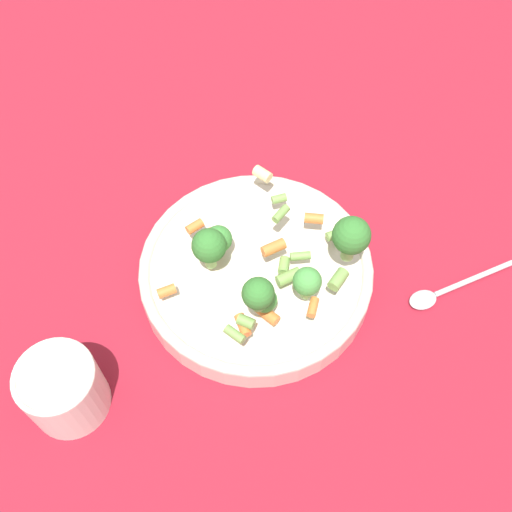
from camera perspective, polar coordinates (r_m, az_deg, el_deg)
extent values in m
plane|color=maroon|center=(0.77, 0.00, -2.27)|extent=(3.00, 3.00, 0.00)
cylinder|color=beige|center=(0.75, 0.00, -1.64)|extent=(0.29, 0.29, 0.03)
torus|color=beige|center=(0.74, 0.00, -0.98)|extent=(0.29, 0.29, 0.01)
cylinder|color=#8CB766|center=(0.74, -3.51, 0.70)|extent=(0.01, 0.01, 0.01)
sphere|color=#3D8438|center=(0.72, -3.60, 1.63)|extent=(0.03, 0.03, 0.03)
cylinder|color=#8CB766|center=(0.69, 4.77, -3.38)|extent=(0.01, 0.01, 0.02)
sphere|color=#479342|center=(0.67, 4.91, -2.42)|extent=(0.03, 0.03, 0.03)
cylinder|color=#8CB766|center=(0.72, -4.35, -0.28)|extent=(0.01, 0.01, 0.02)
sphere|color=#33722D|center=(0.69, -4.50, 1.00)|extent=(0.04, 0.04, 0.04)
cylinder|color=#8CB766|center=(0.71, 8.75, 0.52)|extent=(0.02, 0.02, 0.02)
sphere|color=#33722D|center=(0.69, 9.08, 1.95)|extent=(0.04, 0.04, 0.04)
cylinder|color=#8CB766|center=(0.65, 0.20, -4.58)|extent=(0.01, 0.01, 0.02)
sphere|color=#33722D|center=(0.63, 0.21, -3.60)|extent=(0.04, 0.04, 0.04)
cylinder|color=#8CB766|center=(0.69, 0.80, -4.88)|extent=(0.01, 0.01, 0.01)
sphere|color=#479342|center=(0.68, 0.81, -4.20)|extent=(0.03, 0.03, 0.03)
cylinder|color=orange|center=(0.73, -3.90, 0.90)|extent=(0.02, 0.02, 0.01)
cylinder|color=#729E4C|center=(0.75, 7.57, 2.06)|extent=(0.02, 0.03, 0.01)
cylinder|color=#729E4C|center=(0.72, 2.68, -0.91)|extent=(0.02, 0.02, 0.01)
cylinder|color=orange|center=(0.71, -8.51, -3.32)|extent=(0.02, 0.02, 0.01)
cylinder|color=beige|center=(0.77, 0.62, 7.81)|extent=(0.02, 0.02, 0.01)
cylinder|color=orange|center=(0.68, 5.50, -4.84)|extent=(0.02, 0.02, 0.01)
cylinder|color=#729E4C|center=(0.65, -2.04, -7.46)|extent=(0.03, 0.01, 0.01)
cylinder|color=#729E4C|center=(0.73, 2.38, 4.04)|extent=(0.01, 0.03, 0.01)
cylinder|color=#729E4C|center=(0.66, -0.97, -6.27)|extent=(0.02, 0.02, 0.01)
cylinder|color=#729E4C|center=(0.72, 4.25, 0.00)|extent=(0.02, 0.03, 0.01)
cylinder|color=orange|center=(0.74, 5.54, 3.58)|extent=(0.03, 0.03, 0.01)
cylinder|color=orange|center=(0.66, -1.26, -6.60)|extent=(0.03, 0.02, 0.01)
cylinder|color=#729E4C|center=(0.77, 2.21, 5.48)|extent=(0.02, 0.02, 0.01)
cylinder|color=#729E4C|center=(0.71, 3.11, -1.99)|extent=(0.02, 0.03, 0.01)
cylinder|color=orange|center=(0.73, -4.23, 1.85)|extent=(0.02, 0.02, 0.01)
cylinder|color=orange|center=(0.69, 1.13, -5.58)|extent=(0.03, 0.02, 0.01)
cylinder|color=orange|center=(0.71, 1.67, 0.81)|extent=(0.02, 0.03, 0.01)
cylinder|color=orange|center=(0.74, -5.85, 2.82)|extent=(0.01, 0.02, 0.01)
cylinder|color=#729E4C|center=(0.70, 7.84, -2.21)|extent=(0.02, 0.03, 0.01)
cylinder|color=silver|center=(0.69, -17.85, -12.03)|extent=(0.09, 0.09, 0.08)
torus|color=silver|center=(0.66, -18.77, -10.75)|extent=(0.09, 0.09, 0.01)
cylinder|color=silver|center=(0.81, 20.06, -2.02)|extent=(0.04, 0.11, 0.01)
ellipsoid|color=silver|center=(0.77, 15.60, -4.04)|extent=(0.04, 0.04, 0.01)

